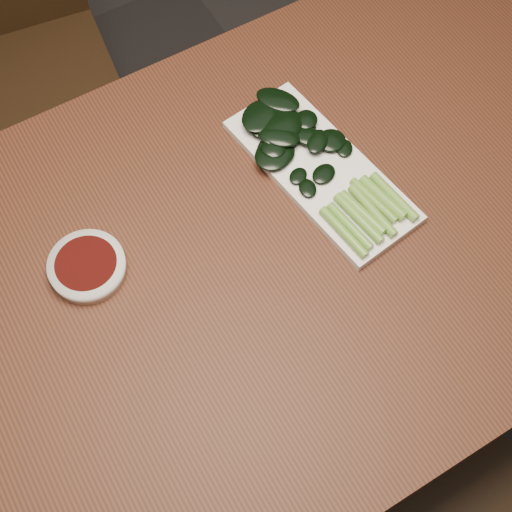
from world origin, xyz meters
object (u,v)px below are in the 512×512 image
object	(u,v)px
serving_plate	(321,170)
gai_lan	(303,149)
table	(235,282)
sauce_bowl	(87,266)
chair_far	(3,60)

from	to	relation	value
serving_plate	gai_lan	xyz separation A→B (m)	(-0.01, 0.04, 0.02)
serving_plate	gai_lan	bearing A→B (deg)	104.55
table	sauce_bowl	world-z (taller)	sauce_bowl
serving_plate	sauce_bowl	bearing A→B (deg)	175.58
chair_far	serving_plate	distance (m)	0.86
sauce_bowl	gai_lan	bearing A→B (deg)	1.21
table	sauce_bowl	bearing A→B (deg)	153.38
table	sauce_bowl	xyz separation A→B (m)	(-0.19, 0.10, 0.08)
sauce_bowl	gai_lan	size ratio (longest dim) A/B	0.33
sauce_bowl	serving_plate	bearing A→B (deg)	-4.42
chair_far	gai_lan	xyz separation A→B (m)	(0.32, -0.71, 0.29)
sauce_bowl	serving_plate	xyz separation A→B (m)	(0.39, -0.03, -0.01)
table	gai_lan	size ratio (longest dim) A/B	4.07
serving_plate	table	bearing A→B (deg)	-161.54
chair_far	table	bearing A→B (deg)	-72.88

